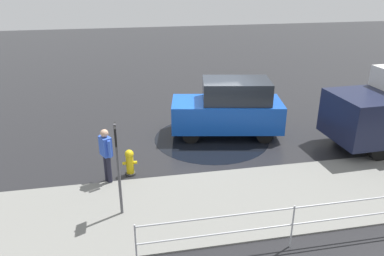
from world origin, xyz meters
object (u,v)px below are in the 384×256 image
Objects in this scene: moving_hatchback at (229,108)px; sign_post at (117,157)px; pedestrian at (106,152)px; fire_hydrant at (130,162)px.

moving_hatchback is 1.73× the size of sign_post.
moving_hatchback reaches higher than pedestrian.
fire_hydrant is at bearing 32.26° from moving_hatchback.
moving_hatchback is 2.56× the size of pedestrian.
moving_hatchback is at bearing -148.57° from pedestrian.
moving_hatchback is 5.83m from sign_post.
sign_post reaches higher than fire_hydrant.
pedestrian is (0.62, 0.31, 0.56)m from fire_hydrant.
fire_hydrant is at bearing -98.41° from sign_post.
pedestrian reaches higher than fire_hydrant.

